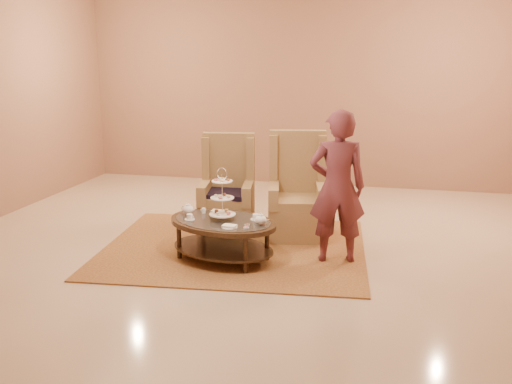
% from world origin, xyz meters
% --- Properties ---
extents(ground, '(8.00, 8.00, 0.00)m').
position_xyz_m(ground, '(0.00, 0.00, 0.00)').
color(ground, beige).
rests_on(ground, ground).
extents(ceiling, '(8.00, 8.00, 0.02)m').
position_xyz_m(ceiling, '(0.00, 0.00, 0.00)').
color(ceiling, white).
rests_on(ceiling, ground).
extents(wall_back, '(8.00, 0.04, 3.50)m').
position_xyz_m(wall_back, '(0.00, 4.00, 1.75)').
color(wall_back, '#9B6D54').
rests_on(wall_back, ground).
extents(rug, '(3.44, 2.96, 0.02)m').
position_xyz_m(rug, '(-0.23, 0.17, 0.01)').
color(rug, '#AC7B3D').
rests_on(rug, ground).
extents(tea_table, '(1.55, 1.28, 1.11)m').
position_xyz_m(tea_table, '(-0.25, -0.27, 0.41)').
color(tea_table, black).
rests_on(tea_table, ground).
extents(armchair_left, '(0.82, 0.84, 1.32)m').
position_xyz_m(armchair_left, '(-0.52, 0.91, 0.45)').
color(armchair_left, '#9F7C4A').
rests_on(armchair_left, ground).
extents(armchair_right, '(0.87, 0.90, 1.39)m').
position_xyz_m(armchair_right, '(0.44, 0.88, 0.46)').
color(armchair_right, '#9F7C4A').
rests_on(armchair_right, ground).
extents(person, '(0.73, 0.56, 1.78)m').
position_xyz_m(person, '(1.04, -0.00, 0.89)').
color(person, '#5D282F').
rests_on(person, ground).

